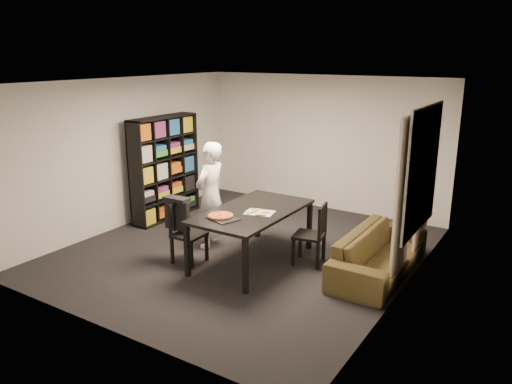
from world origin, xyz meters
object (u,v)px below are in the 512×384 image
Objects in this scene: dining_table at (252,215)px; chair_left at (184,228)px; bookshelf at (165,168)px; baking_tray at (223,219)px; pepperoni_pizza at (221,216)px; chair_right at (315,231)px; person at (211,195)px; sofa at (379,253)px.

chair_left is at bearing -148.63° from dining_table.
chair_left is at bearing -40.72° from bookshelf.
dining_table is at bearing 77.59° from baking_tray.
pepperoni_pizza is (-0.19, -0.52, 0.10)m from dining_table.
chair_right reaches higher than pepperoni_pizza.
dining_table is at bearing 78.80° from person.
chair_left is 0.78m from person.
chair_right is at bearing 45.64° from baking_tray.
chair_left reaches higher than sofa.
chair_left is at bearing 177.47° from baking_tray.
baking_tray reaches higher than dining_table.
pepperoni_pizza is (2.30, -1.40, -0.12)m from bookshelf.
pepperoni_pizza is (-0.07, 0.04, 0.02)m from baking_tray.
person is at bearing -23.82° from bookshelf.
bookshelf is 1.12× the size of person.
dining_table is 0.94m from chair_right.
bookshelf is at bearing 48.23° from chair_left.
bookshelf is 2.65m from dining_table.
person reaches higher than chair_right.
dining_table is 1.14× the size of person.
baking_tray is 0.08m from pepperoni_pizza.
chair_right is 0.95m from sofa.
chair_left is (1.63, -1.41, -0.44)m from bookshelf.
bookshelf reaches higher than baking_tray.
sofa is (2.62, 0.43, -0.55)m from person.
dining_table is 2.14× the size of chair_left.
chair_right is (0.82, 0.41, -0.21)m from dining_table.
sofa is at bearing 30.63° from pepperoni_pizza.
bookshelf reaches higher than pepperoni_pizza.
person is 1.07m from baking_tray.
chair_right is at bearing -8.16° from bookshelf.
person is 2.71m from sofa.
baking_tray is at bearing -31.27° from bookshelf.
bookshelf is at bearing 86.31° from sofa.
sofa is (0.90, 0.20, -0.22)m from chair_right.
person reaches higher than pepperoni_pizza.
dining_table is 0.57m from baking_tray.
pepperoni_pizza is at bearing -58.55° from chair_right.
chair_right is 1.38m from baking_tray.
person is at bearing 136.53° from baking_tray.
chair_left reaches higher than dining_table.
chair_left is 2.83m from sofa.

